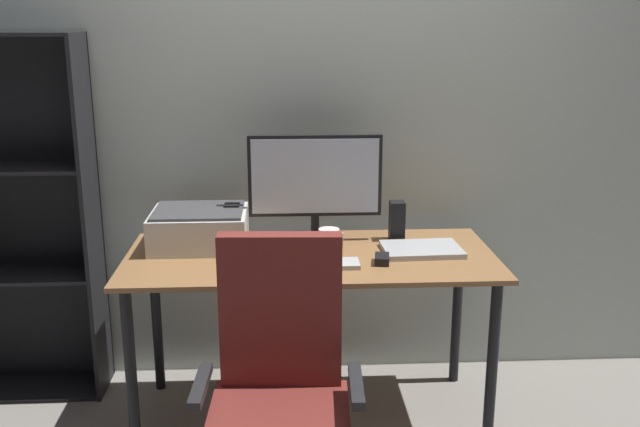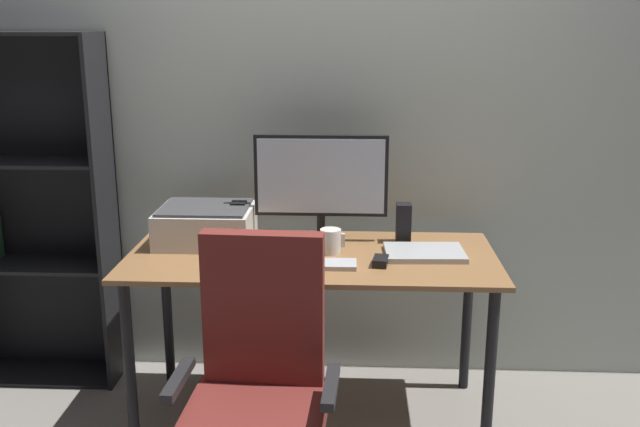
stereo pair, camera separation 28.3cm
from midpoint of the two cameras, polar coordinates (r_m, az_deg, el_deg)
The scene contains 13 objects.
ground_plane at distance 3.23m, azimuth -3.32°, elevation -15.92°, with size 12.00×12.00×0.00m, color gray.
back_wall at distance 3.31m, azimuth -3.64°, elevation 8.75°, with size 6.40×0.10×2.60m, color beige.
desk at distance 2.95m, azimuth -3.51°, elevation -4.98°, with size 1.51×0.69×0.74m.
monitor at distance 3.05m, azimuth -3.06°, elevation 2.59°, with size 0.57×0.20×0.46m.
keyboard at distance 2.78m, azimuth -2.75°, elevation -4.13°, with size 0.29×0.11×0.02m, color #B7BABC.
mouse at distance 2.81m, azimuth 2.13°, elevation -3.73°, with size 0.06×0.10×0.03m, color black.
coffee_mug at distance 2.93m, azimuth -2.03°, elevation -2.25°, with size 0.10×0.09×0.10m.
laptop at distance 2.96m, azimuth 5.46°, elevation -2.92°, with size 0.32×0.23×0.02m, color #B7BABC.
speaker_left at distance 3.10m, azimuth -9.63°, elevation -0.80°, with size 0.06×0.07×0.17m, color black.
speaker_right at distance 3.10m, azimuth 3.61°, elevation -0.61°, with size 0.06×0.07×0.17m, color black.
printer at distance 3.08m, azimuth -12.26°, elevation -1.17°, with size 0.40×0.34×0.16m.
office_chair at distance 2.37m, azimuth -6.78°, elevation -15.54°, with size 0.54×0.54×1.01m.
bookshelf at distance 3.51m, azimuth -25.72°, elevation -0.69°, with size 0.71×0.28×1.62m.
Camera 1 is at (-0.11, -2.77, 1.66)m, focal length 39.93 mm.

